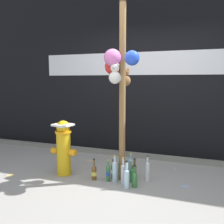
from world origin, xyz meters
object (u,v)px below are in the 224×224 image
Objects in this scene: bottle_2 at (94,172)px; bottle_8 at (132,175)px; bottle_7 at (147,171)px; fire_hydrant at (64,146)px; bottle_3 at (123,173)px; memorial_post at (120,57)px; bottle_4 at (135,179)px; bottle_0 at (113,171)px; bottle_11 at (108,173)px; bottle_9 at (115,170)px; bottle_1 at (131,165)px; bottle_10 at (135,170)px; bottle_6 at (127,177)px; bottle_5 at (120,169)px.

bottle_2 is 1.12× the size of bottle_8.
bottle_7 is (0.75, 0.23, 0.04)m from bottle_2.
fire_hydrant is 1.01m from bottle_3.
memorial_post is 1.69m from bottle_4.
bottle_0 is 0.24m from bottle_3.
bottle_8 is at bearing -8.52° from bottle_0.
bottle_7 is at bearing 21.51° from bottle_11.
bottle_11 is (0.74, -0.02, -0.32)m from fire_hydrant.
fire_hydrant is at bearing -173.61° from memorial_post.
bottle_7 is (0.40, 0.09, -1.62)m from memorial_post.
bottle_8 is (0.20, -0.04, -1.66)m from memorial_post.
bottle_4 is (1.15, -0.08, -0.33)m from fire_hydrant.
bottle_9 is at bearing 0.06° from fire_hydrant.
bottle_7 is at bearing 66.18° from bottle_4.
bottle_2 is 0.63m from bottle_4.
bottle_1 reaches higher than bottle_2.
fire_hydrant is at bearing -176.73° from bottle_8.
bottle_10 is at bearing 26.01° from bottle_2.
bottle_2 is at bearing -175.80° from bottle_11.
bottle_0 is at bearing 175.02° from memorial_post.
bottle_3 is 0.15m from bottle_8.
bottle_1 is at bearing 54.52° from bottle_0.
bottle_11 is (-0.23, 0.01, -0.03)m from bottle_3.
bottle_0 is 0.75× the size of bottle_3.
bottle_6 is 0.27m from bottle_9.
bottle_6 is at bearing -53.87° from memorial_post.
bottle_0 is 0.94× the size of bottle_4.
memorial_post is 1.65m from bottle_5.
bottle_8 is at bearing -88.37° from bottle_10.
memorial_post is at bearing 6.39° from fire_hydrant.
bottle_7 is at bearing 16.79° from bottle_2.
fire_hydrant reaches higher than bottle_8.
bottle_0 is at bearing -170.35° from bottle_7.
bottle_6 reaches higher than bottle_5.
bottle_8 is (-0.20, -0.13, -0.04)m from bottle_7.
fire_hydrant is at bearing 176.22° from bottle_2.
bottle_1 reaches higher than bottle_10.
bottle_1 is 1.03× the size of bottle_11.
bottle_11 is (0.22, 0.02, 0.02)m from bottle_2.
bottle_11 is at bearing 156.70° from bottle_6.
bottle_6 is at bearing -23.30° from bottle_11.
fire_hydrant is 1.14m from bottle_10.
bottle_11 is (-0.33, -0.25, 0.01)m from bottle_10.
bottle_4 is at bearing -61.84° from bottle_8.
fire_hydrant is 1.32m from bottle_7.
memorial_post is 1.67m from bottle_8.
bottle_0 is 0.13m from bottle_9.
bottle_0 is at bearing -157.04° from bottle_10.
bottle_11 reaches higher than bottle_10.
fire_hydrant is 2.68× the size of bottle_2.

